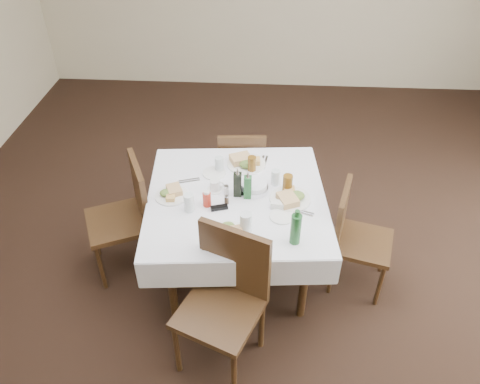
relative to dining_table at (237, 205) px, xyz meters
The scene contains 33 objects.
ground_plane 0.71m from the dining_table, ahead, with size 7.00×7.00×0.00m, color black.
room_shell 1.05m from the dining_table, ahead, with size 6.04×7.04×2.80m.
dining_table is the anchor object (origin of this frame).
chair_north 0.80m from the dining_table, 90.50° to the left, with size 0.43×0.43×0.85m.
chair_south 0.73m from the dining_table, 91.20° to the right, with size 0.62×0.62×1.00m.
chair_east 0.88m from the dining_table, ahead, with size 0.51×0.51×0.87m.
chair_west 0.85m from the dining_table, behind, with size 0.60×0.60×0.95m.
meal_north 0.42m from the dining_table, 83.91° to the left, with size 0.30×0.30×0.07m.
meal_south 0.42m from the dining_table, 93.80° to the right, with size 0.25×0.25×0.06m.
meal_east 0.40m from the dining_table, ahead, with size 0.29×0.29×0.06m.
meal_west 0.48m from the dining_table, behind, with size 0.24×0.24×0.05m.
side_plate_a 0.34m from the dining_table, 125.59° to the left, with size 0.18×0.18×0.01m.
side_plate_b 0.39m from the dining_table, 32.22° to the right, with size 0.17×0.17×0.01m.
water_n 0.38m from the dining_table, 116.28° to the left, with size 0.06×0.06×0.12m.
water_s 0.40m from the dining_table, 76.66° to the right, with size 0.08×0.08×0.15m.
water_e 0.35m from the dining_table, 30.77° to the left, with size 0.06×0.06×0.12m.
water_w 0.39m from the dining_table, 151.55° to the right, with size 0.07×0.07×0.13m.
iced_tea_a 0.36m from the dining_table, 72.84° to the left, with size 0.06×0.06×0.13m.
iced_tea_b 0.40m from the dining_table, 11.28° to the left, with size 0.07×0.07×0.15m.
bread_basket 0.18m from the dining_table, 31.85° to the left, with size 0.21×0.21×0.07m.
oil_cruet_dark 0.19m from the dining_table, 70.70° to the left, with size 0.06×0.06×0.24m.
oil_cruet_green 0.20m from the dining_table, ahead, with size 0.05×0.05×0.23m.
ketchup_bottle 0.27m from the dining_table, 150.43° to the right, with size 0.06×0.06×0.13m.
salt_shaker 0.14m from the dining_table, 166.78° to the left, with size 0.03×0.03×0.08m.
pepper_shaker 0.16m from the dining_table, 127.77° to the right, with size 0.03×0.03×0.07m.
coffee_mug 0.21m from the dining_table, 158.05° to the left, with size 0.13×0.11×0.08m.
sunglasses 0.21m from the dining_table, 126.69° to the right, with size 0.13×0.07×0.03m.
green_bottle 0.63m from the dining_table, 47.57° to the right, with size 0.07×0.07×0.26m.
sugar_caddy 0.34m from the dining_table, 20.01° to the right, with size 0.11×0.07×0.05m.
cutlery_n 0.48m from the dining_table, 67.11° to the left, with size 0.07×0.19×0.01m.
cutlery_s 0.50m from the dining_table, 106.07° to the right, with size 0.09×0.20×0.01m.
cutlery_e 0.50m from the dining_table, 17.96° to the right, with size 0.16×0.09×0.01m.
cutlery_w 0.41m from the dining_table, 156.33° to the left, with size 0.16×0.09×0.01m.
Camera 1 is at (-0.02, -2.60, 2.87)m, focal length 35.00 mm.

